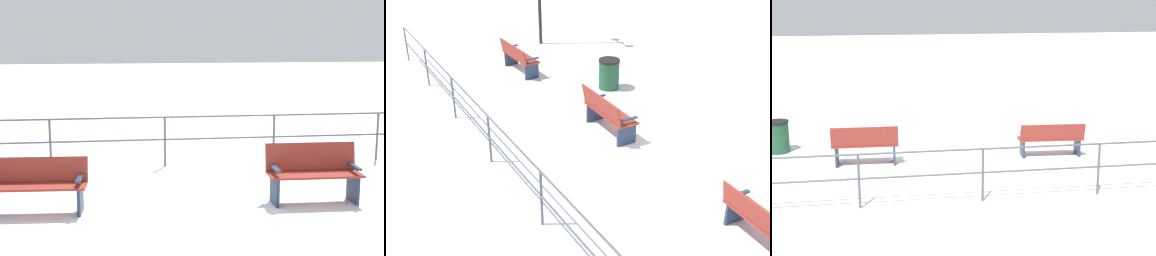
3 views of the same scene
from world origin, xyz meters
TOP-DOWN VIEW (x-y plane):
  - ground_plane at (0.00, 0.00)m, footprint 80.00×80.00m
  - bench_second at (0.02, -2.19)m, footprint 0.60×1.58m
  - bench_third at (0.02, 2.20)m, footprint 0.60×1.52m
  - bench_fourth at (-0.15, 6.58)m, footprint 0.58×1.53m
  - waterfront_railing at (-2.65, 0.00)m, footprint 0.05×18.39m
  - trash_bin at (1.45, 4.33)m, footprint 0.56×0.56m

SIDE VIEW (x-z plane):
  - ground_plane at x=0.00m, z-range 0.00..0.00m
  - trash_bin at x=1.45m, z-range 0.00..0.80m
  - bench_second at x=0.02m, z-range 0.03..0.86m
  - bench_fourth at x=-0.15m, z-range 0.03..0.89m
  - bench_third at x=0.02m, z-range 0.02..0.96m
  - waterfront_railing at x=-2.65m, z-range 0.19..1.24m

